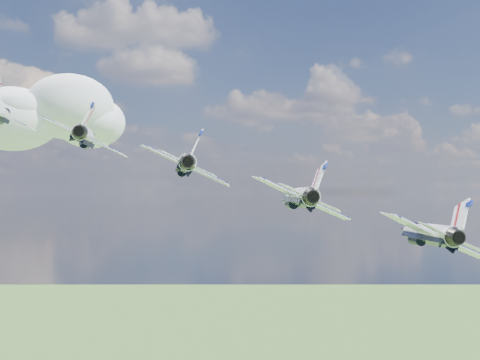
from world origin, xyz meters
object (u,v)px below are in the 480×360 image
object	(u,v)px
jet_4	(426,233)
jet_1	(86,137)
jet_2	(186,165)
jet_3	(298,196)

from	to	relation	value
jet_4	jet_1	bearing A→B (deg)	152.79
jet_1	jet_2	xyz separation A→B (m)	(9.07, -7.12, -3.12)
jet_4	jet_3	bearing A→B (deg)	152.79
jet_2	jet_3	xyz separation A→B (m)	(9.07, -7.12, -3.12)
jet_1	jet_3	xyz separation A→B (m)	(18.14, -14.24, -6.25)
jet_2	jet_4	world-z (taller)	jet_2
jet_1	jet_3	size ratio (longest dim) A/B	1.00
jet_2	jet_1	bearing A→B (deg)	152.79
jet_3	jet_2	bearing A→B (deg)	152.79
jet_2	jet_4	distance (m)	23.89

